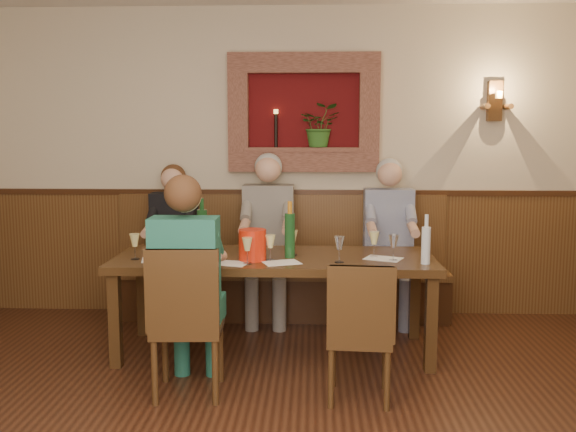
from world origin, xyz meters
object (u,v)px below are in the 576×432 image
at_px(dining_table, 275,266).
at_px(bench, 281,281).
at_px(person_bench_mid, 268,252).
at_px(chair_near_left, 188,351).
at_px(water_bottle, 426,244).
at_px(wine_bottle_green_b, 202,229).
at_px(person_bench_right, 389,255).
at_px(wine_bottle_green_a, 290,234).
at_px(person_bench_left, 173,256).
at_px(chair_near_right, 359,360).
at_px(person_chair_front, 189,303).
at_px(spittoon_bucket, 252,245).

xyz_separation_m(dining_table, bench, (0.00, 0.94, -0.35)).
bearing_deg(person_bench_mid, chair_near_left, -103.45).
relative_size(dining_table, chair_near_left, 2.43).
bearing_deg(water_bottle, bench, 132.70).
relative_size(chair_near_left, wine_bottle_green_b, 2.36).
bearing_deg(person_bench_right, wine_bottle_green_a, -133.70).
relative_size(dining_table, person_bench_mid, 1.61).
height_order(dining_table, person_bench_mid, person_bench_mid).
bearing_deg(person_bench_left, chair_near_right, -47.63).
xyz_separation_m(person_chair_front, water_bottle, (1.60, 0.54, 0.30)).
relative_size(person_bench_mid, water_bottle, 4.21).
bearing_deg(person_bench_mid, person_bench_left, 179.79).
relative_size(dining_table, chair_near_right, 2.67).
bearing_deg(person_bench_right, person_bench_mid, -179.93).
height_order(person_bench_right, water_bottle, person_bench_right).
xyz_separation_m(bench, wine_bottle_green_a, (0.12, -0.99, 0.60)).
height_order(chair_near_left, person_bench_right, person_bench_right).
height_order(person_chair_front, water_bottle, person_chair_front).
height_order(bench, wine_bottle_green_b, wine_bottle_green_b).
xyz_separation_m(dining_table, person_bench_left, (-0.96, 0.84, -0.10)).
bearing_deg(chair_near_left, wine_bottle_green_b, 90.83).
xyz_separation_m(wine_bottle_green_a, wine_bottle_green_b, (-0.70, 0.22, -0.00)).
bearing_deg(chair_near_right, bench, 112.12).
relative_size(dining_table, person_bench_left, 1.72).
bearing_deg(person_chair_front, bench, 73.56).
bearing_deg(person_bench_left, bench, 6.20).
xyz_separation_m(person_bench_mid, water_bottle, (1.20, -1.07, 0.27)).
xyz_separation_m(person_bench_left, spittoon_bucket, (0.81, -1.00, 0.29)).
bearing_deg(chair_near_right, chair_near_left, -177.84).
height_order(bench, spittoon_bucket, bench).
xyz_separation_m(spittoon_bucket, wine_bottle_green_b, (-0.43, 0.34, 0.06)).
bearing_deg(person_bench_mid, wine_bottle_green_a, -75.52).
xyz_separation_m(chair_near_left, person_bench_mid, (0.40, 1.66, 0.34)).
height_order(chair_near_right, spittoon_bucket, spittoon_bucket).
distance_m(chair_near_left, person_chair_front, 0.31).
bearing_deg(person_bench_right, person_bench_left, 179.94).
relative_size(person_bench_right, wine_bottle_green_b, 3.46).
relative_size(person_bench_left, water_bottle, 3.92).
height_order(dining_table, person_bench_right, person_bench_right).
distance_m(chair_near_left, wine_bottle_green_b, 1.19).
height_order(chair_near_right, person_bench_left, person_bench_left).
distance_m(person_bench_mid, wine_bottle_green_a, 0.96).
height_order(wine_bottle_green_a, water_bottle, wine_bottle_green_a).
xyz_separation_m(bench, chair_near_left, (-0.51, -1.77, -0.04)).
bearing_deg(bench, water_bottle, -47.30).
relative_size(person_chair_front, wine_bottle_green_b, 3.41).
xyz_separation_m(bench, person_chair_front, (-0.51, -1.72, 0.26)).
xyz_separation_m(person_chair_front, wine_bottle_green_a, (0.63, 0.73, 0.34)).
height_order(dining_table, chair_near_left, chair_near_left).
xyz_separation_m(dining_table, person_bench_mid, (-0.11, 0.84, -0.05)).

